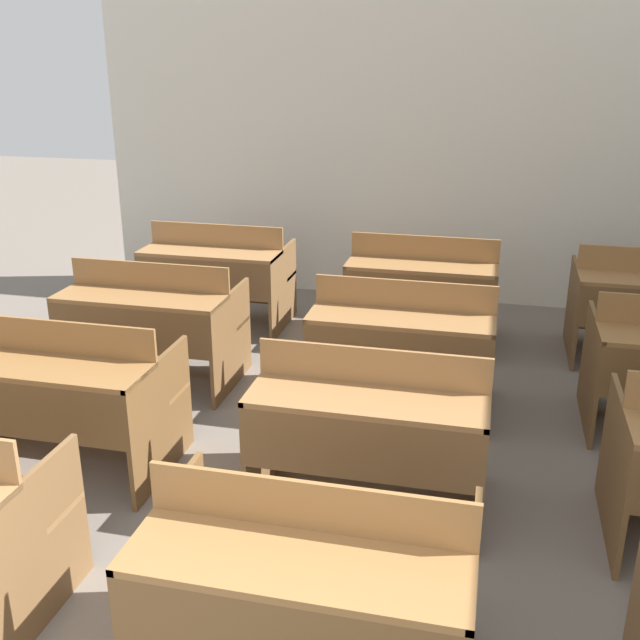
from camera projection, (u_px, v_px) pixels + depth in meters
name	position (u px, v px, depth m)	size (l,w,h in m)	color
wall_back	(419.00, 144.00, 7.09)	(6.33, 0.06, 3.04)	white
bench_front_center	(308.00, 586.00, 2.79)	(1.22, 0.81, 0.93)	brown
bench_second_left	(62.00, 392.00, 4.36)	(1.22, 0.81, 0.93)	brown
bench_second_center	(371.00, 426.00, 3.97)	(1.22, 0.81, 0.93)	brown
bench_third_left	(152.00, 320.00, 5.51)	(1.22, 0.81, 0.93)	brown
bench_third_center	(403.00, 343.00, 5.09)	(1.22, 0.81, 0.93)	brown
bench_back_left	(217.00, 273.00, 6.67)	(1.22, 0.81, 0.93)	brown
bench_back_center	(422.00, 287.00, 6.27)	(1.22, 0.81, 0.93)	brown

